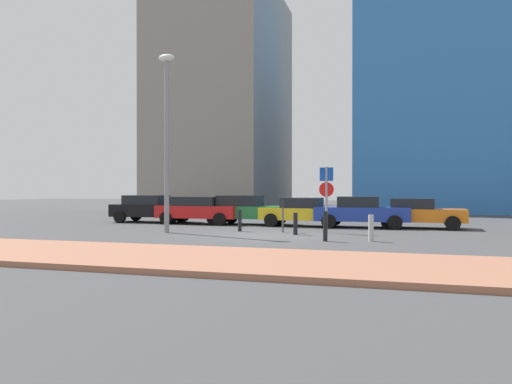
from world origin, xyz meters
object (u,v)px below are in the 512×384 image
(parked_car_black, at_px, (151,208))
(parked_car_yellow, at_px, (303,211))
(traffic_bollard_edge, at_px, (325,226))
(traffic_bollard_far, at_px, (371,228))
(parking_meter, at_px, (283,211))
(traffic_bollard_mid, at_px, (295,224))
(traffic_bollard_near, at_px, (240,221))
(street_lamp, at_px, (167,128))
(parked_car_green, at_px, (245,209))
(parked_car_red, at_px, (199,209))
(parking_sign_post, at_px, (326,191))
(parked_car_orange, at_px, (418,213))
(parked_car_blue, at_px, (360,212))

(parked_car_black, height_order, parked_car_yellow, parked_car_black)
(traffic_bollard_edge, bearing_deg, parked_car_black, 147.13)
(parked_car_black, height_order, traffic_bollard_far, parked_car_black)
(parking_meter, height_order, traffic_bollard_far, parking_meter)
(traffic_bollard_mid, bearing_deg, parked_car_yellow, 96.60)
(traffic_bollard_edge, bearing_deg, traffic_bollard_mid, 125.79)
(traffic_bollard_near, relative_size, traffic_bollard_far, 1.00)
(street_lamp, distance_m, traffic_bollard_mid, 6.57)
(parked_car_yellow, bearing_deg, traffic_bollard_far, -59.63)
(parked_car_yellow, bearing_deg, parked_car_green, 173.36)
(parked_car_red, xyz_separation_m, parking_meter, (5.26, -3.43, 0.12))
(parked_car_yellow, distance_m, parking_sign_post, 3.69)
(parked_car_red, xyz_separation_m, parked_car_orange, (10.77, 0.29, -0.03))
(parked_car_yellow, bearing_deg, parked_car_orange, 3.48)
(parked_car_yellow, distance_m, traffic_bollard_edge, 6.60)
(parked_car_blue, bearing_deg, parked_car_yellow, 179.94)
(parked_car_blue, xyz_separation_m, parking_meter, (-2.94, -3.40, 0.13))
(parked_car_black, xyz_separation_m, traffic_bollard_mid, (8.95, -4.71, -0.33))
(parked_car_blue, distance_m, parking_meter, 4.49)
(parked_car_yellow, bearing_deg, traffic_bollard_edge, -72.83)
(street_lamp, bearing_deg, parking_sign_post, 15.20)
(parked_car_green, xyz_separation_m, traffic_bollard_near, (1.01, -3.84, -0.31))
(traffic_bollard_mid, bearing_deg, traffic_bollard_edge, -54.21)
(parking_meter, bearing_deg, traffic_bollard_near, -177.34)
(traffic_bollard_near, bearing_deg, parked_car_black, 148.55)
(traffic_bollard_near, bearing_deg, traffic_bollard_far, -23.58)
(parked_car_black, distance_m, parked_car_yellow, 8.46)
(parked_car_black, distance_m, traffic_bollard_near, 7.48)
(parking_sign_post, xyz_separation_m, traffic_bollard_edge, (0.38, -3.11, -1.18))
(traffic_bollard_near, xyz_separation_m, traffic_bollard_edge, (4.02, -2.82, 0.06))
(parked_car_yellow, xyz_separation_m, traffic_bollard_near, (-2.08, -3.48, -0.26))
(parking_meter, xyz_separation_m, traffic_bollard_near, (-1.85, -0.09, -0.42))
(parking_sign_post, height_order, traffic_bollard_far, parking_sign_post)
(parked_car_red, relative_size, parking_sign_post, 1.60)
(parked_car_orange, bearing_deg, traffic_bollard_edge, -116.76)
(parking_sign_post, bearing_deg, parked_car_black, 160.17)
(parking_meter, bearing_deg, parked_car_green, 127.35)
(parked_car_red, bearing_deg, parking_meter, -33.10)
(parked_car_blue, relative_size, parked_car_orange, 1.08)
(parked_car_yellow, relative_size, parking_sign_post, 1.53)
(parked_car_blue, relative_size, traffic_bollard_far, 4.80)
(street_lamp, height_order, traffic_bollard_mid, street_lamp)
(parked_car_blue, xyz_separation_m, traffic_bollard_mid, (-2.22, -4.29, -0.31))
(parked_car_black, xyz_separation_m, traffic_bollard_near, (6.38, -3.90, -0.31))
(parked_car_orange, bearing_deg, parking_meter, -145.99)
(parking_sign_post, height_order, traffic_bollard_mid, parking_sign_post)
(parking_sign_post, xyz_separation_m, traffic_bollard_mid, (-1.07, -1.10, -1.27))
(parked_car_black, distance_m, parking_sign_post, 10.69)
(parking_sign_post, height_order, traffic_bollard_edge, parking_sign_post)
(parked_car_black, height_order, parking_sign_post, parking_sign_post)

